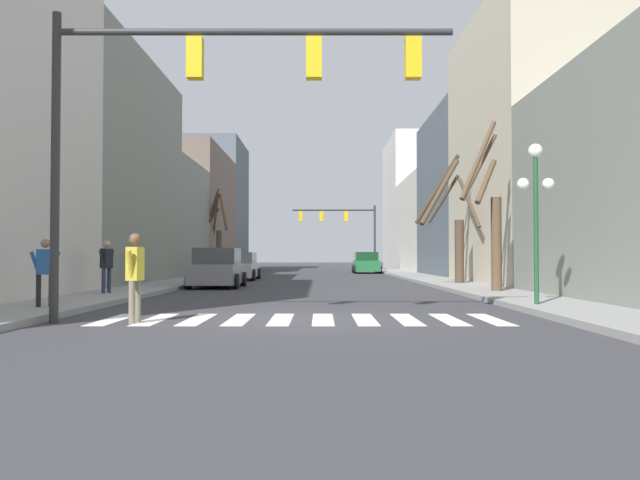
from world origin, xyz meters
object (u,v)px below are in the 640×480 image
Objects in this scene: traffic_signal_near at (207,89)px; car_parked_left_near at (219,269)px; car_at_intersection at (368,263)px; street_tree_right_far at (454,224)px; traffic_signal_far at (345,222)px; street_tree_left_far at (493,220)px; pedestrian_near_right_corner at (47,266)px; street_lamp_right_corner at (538,190)px; car_parked_right_far at (243,267)px; street_tree_left_mid at (219,233)px; pedestrian_on_right_sidewalk at (109,262)px; pedestrian_on_left_sidewalk at (137,270)px.

traffic_signal_near is 1.97× the size of car_parked_left_near.
car_at_intersection is 21.67m from street_tree_right_far.
traffic_signal_far is 31.35m from street_tree_left_far.
traffic_signal_far is 38.91m from pedestrian_near_right_corner.
traffic_signal_near is at bearing -171.64° from car_parked_left_near.
street_lamp_right_corner is 0.85× the size of car_parked_right_far.
street_tree_left_far reaches higher than car_at_intersection.
street_tree_left_far is at bearing -59.95° from street_tree_left_mid.
street_tree_left_mid is (-0.45, 24.54, 1.89)m from pedestrian_on_right_sidewalk.
pedestrian_on_left_sidewalk is 18.50m from street_tree_right_far.
car_parked_left_near is 11.85m from street_tree_left_far.
street_tree_left_far is (10.56, -14.05, 1.88)m from car_parked_right_far.
street_tree_left_far is (8.35, 9.04, -2.17)m from traffic_signal_near.
street_tree_left_far is (9.78, 9.01, 1.54)m from pedestrian_on_left_sidewalk.
pedestrian_on_right_sidewalk is 24.61m from street_tree_left_mid.
street_tree_left_far is (13.02, 1.25, 1.45)m from pedestrian_on_right_sidewalk.
pedestrian_on_right_sidewalk reaches higher than car_parked_left_near.
traffic_signal_near reaches higher than street_tree_left_mid.
street_tree_right_far is (4.08, -24.46, -1.39)m from traffic_signal_far.
car_at_intersection is (8.25, 13.98, 0.04)m from car_parked_right_far.
traffic_signal_far is at bearing 30.11° from car_at_intersection.
street_tree_right_far reaches higher than car_parked_right_far.
traffic_signal_near is 37.77m from car_at_intersection.
pedestrian_near_right_corner reaches higher than car_parked_right_far.
traffic_signal_near reaches higher than traffic_signal_far.
street_lamp_right_corner is (3.54, -36.99, -1.18)m from traffic_signal_far.
street_lamp_right_corner is 12.27m from pedestrian_near_right_corner.
pedestrian_on_right_sidewalk is 15.31m from street_tree_right_far.
pedestrian_near_right_corner is (-2.82, 2.23, 0.03)m from pedestrian_on_left_sidewalk.
traffic_signal_far is 1.20× the size of street_tree_right_far.
car_parked_left_near is 7.02m from pedestrian_on_right_sidewalk.
traffic_signal_far is at bearing 97.44° from street_tree_left_far.
street_lamp_right_corner reaches higher than car_parked_left_near.
street_tree_left_mid is at bearing 17.49° from car_parked_right_far.
street_tree_left_far is (2.30, -28.03, 1.83)m from car_at_intersection.
street_tree_left_mid reaches higher than pedestrian_near_right_corner.
car_parked_right_far is at bearing 149.45° from car_at_intersection.
street_tree_left_mid is at bearing 113.91° from street_lamp_right_corner.
traffic_signal_near reaches higher than car_parked_left_near.
street_tree_right_far is (9.81, 15.59, 1.75)m from pedestrian_on_left_sidewalk.
pedestrian_on_right_sidewalk is (-8.97, -32.30, -3.06)m from traffic_signal_far.
traffic_signal_near is at bearing -81.01° from street_tree_left_mid.
car_parked_left_near is 8.78m from car_parked_right_far.
pedestrian_on_right_sidewalk reaches higher than pedestrian_near_right_corner.
street_tree_left_far is at bearing -90.23° from street_tree_right_far.
car_parked_left_near is 0.67× the size of street_tree_left_mid.
car_parked_right_far is 2.78× the size of pedestrian_on_right_sidewalk.
pedestrian_on_right_sidewalk is 0.29× the size of street_tree_left_far.
pedestrian_on_left_sidewalk is 3.59m from pedestrian_near_right_corner.
street_tree_left_mid is at bearing 113.02° from car_at_intersection.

